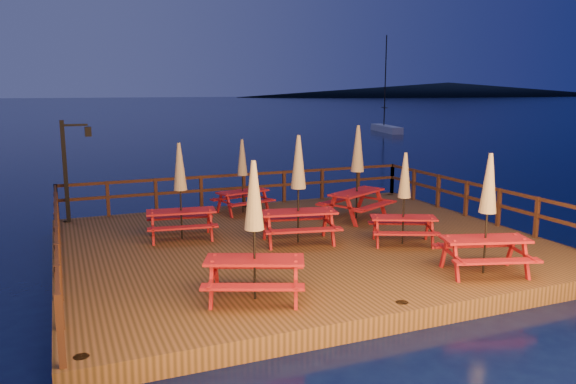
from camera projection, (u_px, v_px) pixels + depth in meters
name	position (u px, v px, depth m)	size (l,w,h in m)	color
ground	(302.00, 256.00, 14.65)	(500.00, 500.00, 0.00)	black
deck	(302.00, 248.00, 14.61)	(12.00, 10.00, 0.40)	#432F15
deck_piles	(302.00, 267.00, 14.70)	(11.44, 9.44, 1.40)	#3B1E12
railing	(277.00, 200.00, 16.05)	(11.80, 9.75, 1.10)	#3B1E12
lamp_post	(70.00, 161.00, 16.36)	(0.85, 0.18, 3.00)	black
headland_right	(448.00, 89.00, 292.36)	(230.40, 86.40, 7.00)	black
sailboat	(386.00, 129.00, 55.38)	(2.44, 6.49, 9.51)	silver
picnic_table_0	(180.00, 190.00, 14.55)	(1.95, 1.69, 2.53)	maroon
picnic_table_1	(357.00, 171.00, 16.74)	(2.50, 2.35, 2.82)	maroon
picnic_table_2	(487.00, 212.00, 11.79)	(2.17, 1.95, 2.59)	maroon
picnic_table_3	(254.00, 229.00, 10.31)	(2.28, 2.10, 2.63)	maroon
picnic_table_4	(242.00, 175.00, 17.66)	(1.91, 1.71, 2.33)	maroon
picnic_table_5	(404.00, 197.00, 14.08)	(2.04, 1.89, 2.33)	maroon
picnic_table_6	(298.00, 188.00, 14.15)	(2.19, 1.92, 2.75)	maroon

